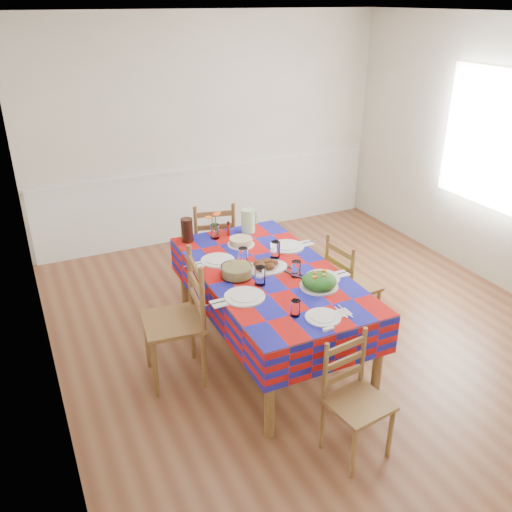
{
  "coord_description": "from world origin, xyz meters",
  "views": [
    {
      "loc": [
        -2.3,
        -3.69,
        2.82
      ],
      "look_at": [
        -0.61,
        -0.1,
        0.91
      ],
      "focal_mm": 38.0,
      "sensor_mm": 36.0,
      "label": 1
    }
  ],
  "objects_px": {
    "meat_platter": "(266,266)",
    "tea_pitcher": "(187,230)",
    "chair_near": "(355,400)",
    "chair_left": "(179,321)",
    "green_pitcher": "(248,221)",
    "dining_table": "(269,281)",
    "chair_far": "(214,246)",
    "chair_right": "(349,286)"
  },
  "relations": [
    {
      "from": "meat_platter",
      "to": "chair_right",
      "type": "height_order",
      "value": "chair_right"
    },
    {
      "from": "green_pitcher",
      "to": "chair_far",
      "type": "height_order",
      "value": "green_pitcher"
    },
    {
      "from": "chair_left",
      "to": "dining_table",
      "type": "bearing_deg",
      "value": 96.91
    },
    {
      "from": "tea_pitcher",
      "to": "chair_right",
      "type": "distance_m",
      "value": 1.56
    },
    {
      "from": "dining_table",
      "to": "chair_far",
      "type": "height_order",
      "value": "chair_far"
    },
    {
      "from": "chair_near",
      "to": "chair_left",
      "type": "relative_size",
      "value": 0.81
    },
    {
      "from": "dining_table",
      "to": "green_pitcher",
      "type": "distance_m",
      "value": 0.88
    },
    {
      "from": "chair_right",
      "to": "chair_far",
      "type": "bearing_deg",
      "value": 28.02
    },
    {
      "from": "chair_near",
      "to": "chair_left",
      "type": "xyz_separation_m",
      "value": [
        -0.79,
        1.26,
        0.1
      ]
    },
    {
      "from": "chair_near",
      "to": "chair_right",
      "type": "xyz_separation_m",
      "value": [
        0.81,
        1.27,
        0.03
      ]
    },
    {
      "from": "dining_table",
      "to": "tea_pitcher",
      "type": "xyz_separation_m",
      "value": [
        -0.41,
        0.87,
        0.2
      ]
    },
    {
      "from": "green_pitcher",
      "to": "chair_right",
      "type": "bearing_deg",
      "value": -53.65
    },
    {
      "from": "chair_near",
      "to": "chair_far",
      "type": "xyz_separation_m",
      "value": [
        -0.01,
        2.53,
        0.07
      ]
    },
    {
      "from": "chair_near",
      "to": "meat_platter",
      "type": "bearing_deg",
      "value": 82.57
    },
    {
      "from": "meat_platter",
      "to": "chair_far",
      "type": "bearing_deg",
      "value": 90.07
    },
    {
      "from": "tea_pitcher",
      "to": "chair_far",
      "type": "height_order",
      "value": "tea_pitcher"
    },
    {
      "from": "dining_table",
      "to": "tea_pitcher",
      "type": "height_order",
      "value": "tea_pitcher"
    },
    {
      "from": "tea_pitcher",
      "to": "chair_right",
      "type": "xyz_separation_m",
      "value": [
        1.21,
        -0.87,
        -0.43
      ]
    },
    {
      "from": "dining_table",
      "to": "green_pitcher",
      "type": "relative_size",
      "value": 8.9
    },
    {
      "from": "chair_near",
      "to": "chair_far",
      "type": "height_order",
      "value": "chair_far"
    },
    {
      "from": "chair_far",
      "to": "chair_right",
      "type": "bearing_deg",
      "value": 135.96
    },
    {
      "from": "meat_platter",
      "to": "chair_near",
      "type": "height_order",
      "value": "chair_near"
    },
    {
      "from": "chair_right",
      "to": "tea_pitcher",
      "type": "bearing_deg",
      "value": 49.61
    },
    {
      "from": "meat_platter",
      "to": "chair_far",
      "type": "xyz_separation_m",
      "value": [
        -0.0,
        1.21,
        -0.32
      ]
    },
    {
      "from": "meat_platter",
      "to": "chair_far",
      "type": "distance_m",
      "value": 1.25
    },
    {
      "from": "dining_table",
      "to": "chair_near",
      "type": "distance_m",
      "value": 1.3
    },
    {
      "from": "meat_platter",
      "to": "chair_left",
      "type": "height_order",
      "value": "chair_left"
    },
    {
      "from": "green_pitcher",
      "to": "chair_left",
      "type": "xyz_separation_m",
      "value": [
        -0.98,
        -0.84,
        -0.37
      ]
    },
    {
      "from": "chair_far",
      "to": "chair_near",
      "type": "bearing_deg",
      "value": 103.41
    },
    {
      "from": "green_pitcher",
      "to": "chair_near",
      "type": "height_order",
      "value": "green_pitcher"
    },
    {
      "from": "dining_table",
      "to": "chair_left",
      "type": "bearing_deg",
      "value": -179.6
    },
    {
      "from": "green_pitcher",
      "to": "chair_far",
      "type": "relative_size",
      "value": 0.23
    },
    {
      "from": "meat_platter",
      "to": "tea_pitcher",
      "type": "distance_m",
      "value": 0.91
    },
    {
      "from": "dining_table",
      "to": "chair_left",
      "type": "relative_size",
      "value": 1.89
    },
    {
      "from": "chair_near",
      "to": "chair_right",
      "type": "distance_m",
      "value": 1.5
    },
    {
      "from": "meat_platter",
      "to": "chair_far",
      "type": "relative_size",
      "value": 0.38
    },
    {
      "from": "chair_near",
      "to": "tea_pitcher",
      "type": "bearing_deg",
      "value": 93.14
    },
    {
      "from": "chair_near",
      "to": "chair_left",
      "type": "height_order",
      "value": "chair_left"
    },
    {
      "from": "meat_platter",
      "to": "chair_right",
      "type": "distance_m",
      "value": 0.89
    },
    {
      "from": "tea_pitcher",
      "to": "chair_far",
      "type": "relative_size",
      "value": 0.22
    },
    {
      "from": "dining_table",
      "to": "chair_left",
      "type": "distance_m",
      "value": 0.81
    },
    {
      "from": "meat_platter",
      "to": "chair_far",
      "type": "height_order",
      "value": "chair_far"
    }
  ]
}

